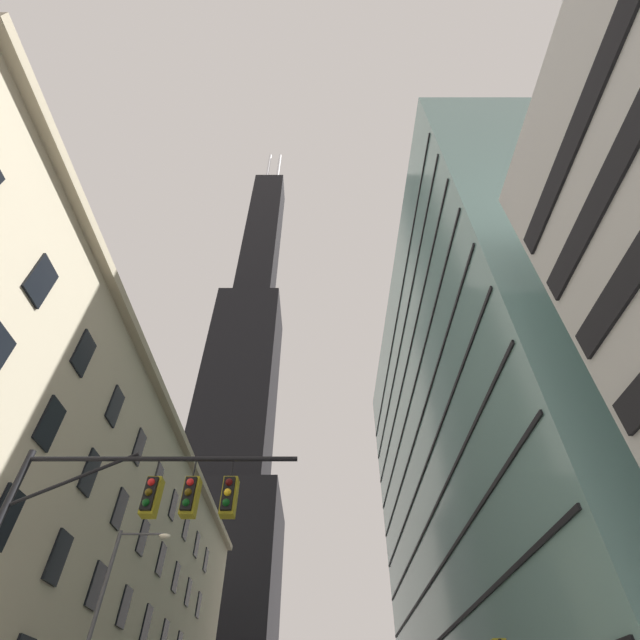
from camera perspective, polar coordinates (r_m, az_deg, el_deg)
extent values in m
cube|color=#BCAF93|center=(41.12, -33.11, -24.57)|extent=(15.73, 60.84, 22.17)
cube|color=tan|center=(41.63, -17.70, -13.42)|extent=(0.70, 60.84, 0.60)
cube|color=black|center=(22.88, -35.40, -19.77)|extent=(0.14, 1.40, 2.20)
cube|color=black|center=(26.99, -30.57, -24.57)|extent=(0.14, 1.40, 2.20)
cube|color=black|center=(31.37, -26.82, -27.97)|extent=(0.14, 1.40, 2.20)
cube|color=black|center=(35.90, -23.84, -30.45)|extent=(0.14, 1.40, 2.20)
cube|color=black|center=(40.55, -21.44, -32.32)|extent=(0.14, 1.40, 2.20)
cube|color=black|center=(45.27, -19.46, -33.77)|extent=(0.14, 1.40, 2.20)
cube|color=black|center=(24.44, -31.34, -11.16)|extent=(0.14, 1.40, 2.20)
cube|color=black|center=(28.33, -27.42, -16.85)|extent=(0.14, 1.40, 2.20)
cube|color=black|center=(32.52, -24.32, -21.08)|extent=(0.14, 1.40, 2.20)
cube|color=black|center=(36.91, -21.83, -24.28)|extent=(0.14, 1.40, 2.20)
cube|color=black|center=(41.45, -19.78, -26.77)|extent=(0.14, 1.40, 2.20)
cube|color=black|center=(46.08, -18.08, -28.73)|extent=(0.14, 1.40, 2.20)
cube|color=black|center=(50.77, -16.64, -30.32)|extent=(0.14, 1.40, 2.20)
cube|color=black|center=(55.53, -15.41, -31.63)|extent=(0.14, 1.40, 2.20)
cube|color=black|center=(23.48, -32.15, 4.32)|extent=(0.14, 1.40, 2.20)
cube|color=black|center=(26.58, -28.05, -3.70)|extent=(0.14, 1.40, 2.20)
cube|color=black|center=(30.19, -24.82, -9.92)|extent=(0.14, 1.40, 2.20)
cube|color=black|center=(34.15, -22.23, -14.73)|extent=(0.14, 1.40, 2.20)
cube|color=black|center=(38.36, -20.11, -18.49)|extent=(0.14, 1.40, 2.20)
cube|color=black|center=(42.74, -18.35, -21.48)|extent=(0.14, 1.40, 2.20)
cube|color=black|center=(47.24, -16.87, -23.90)|extent=(0.14, 1.40, 2.20)
cube|color=black|center=(51.84, -15.61, -25.87)|extent=(0.14, 1.40, 2.20)
cube|color=black|center=(56.50, -14.52, -27.52)|extent=(0.14, 1.40, 2.20)
cube|color=black|center=(102.21, -14.47, -32.28)|extent=(25.78, 25.78, 41.35)
cube|color=black|center=(122.34, -10.28, -8.55)|extent=(18.05, 18.05, 60.14)
cube|color=black|center=(170.30, -7.40, 10.26)|extent=(11.60, 11.60, 75.18)
cylinder|color=silver|center=(215.26, -6.72, 18.43)|extent=(1.20, 1.20, 29.98)
cylinder|color=silver|center=(214.80, -5.43, 18.47)|extent=(1.20, 1.20, 29.98)
cube|color=black|center=(18.03, 32.84, 14.64)|extent=(0.16, 9.79, 1.10)
cube|color=black|center=(20.37, 29.46, 19.23)|extent=(0.16, 9.79, 1.10)
cube|color=gray|center=(50.92, 21.96, -15.48)|extent=(17.87, 52.30, 46.99)
cube|color=black|center=(43.61, 15.12, -34.48)|extent=(0.12, 51.30, 0.24)
cube|color=black|center=(44.38, 14.04, -29.45)|extent=(0.12, 51.30, 0.24)
cube|color=black|center=(45.49, 13.10, -24.62)|extent=(0.12, 51.30, 0.24)
cube|color=black|center=(46.92, 12.28, -20.04)|extent=(0.12, 51.30, 0.24)
cube|color=black|center=(48.63, 11.56, -15.76)|extent=(0.12, 51.30, 0.24)
cube|color=black|center=(50.60, 10.91, -11.79)|extent=(0.12, 51.30, 0.24)
cube|color=black|center=(52.81, 10.33, -8.13)|extent=(0.12, 51.30, 0.24)
cube|color=black|center=(55.21, 9.81, -4.78)|extent=(0.12, 51.30, 0.24)
cube|color=black|center=(57.79, 9.34, -1.72)|extent=(0.12, 51.30, 0.24)
cylinder|color=black|center=(14.34, -19.51, -16.34)|extent=(7.81, 0.14, 0.14)
cylinder|color=black|center=(15.02, -28.94, -17.28)|extent=(3.21, 0.10, 1.62)
cylinder|color=black|center=(14.25, -20.19, -17.36)|extent=(0.04, 0.04, 0.60)
cube|color=black|center=(13.95, -20.98, -20.07)|extent=(0.30, 0.30, 0.90)
cube|color=olive|center=(14.10, -20.80, -20.36)|extent=(0.40, 0.40, 1.04)
sphere|color=red|center=(13.92, -20.86, -18.75)|extent=(0.20, 0.20, 0.20)
sphere|color=#4B3A08|center=(13.82, -21.16, -19.78)|extent=(0.20, 0.20, 0.20)
sphere|color=#083D10|center=(13.71, -21.48, -20.83)|extent=(0.20, 0.20, 0.20)
cylinder|color=black|center=(13.93, -15.83, -17.77)|extent=(0.04, 0.04, 0.60)
cube|color=black|center=(13.63, -16.47, -20.57)|extent=(0.30, 0.30, 0.90)
cube|color=olive|center=(13.78, -16.32, -20.86)|extent=(0.40, 0.40, 1.04)
sphere|color=red|center=(13.60, -16.37, -19.22)|extent=(0.20, 0.20, 0.20)
sphere|color=#4B3A08|center=(13.49, -16.62, -20.29)|extent=(0.20, 0.20, 0.20)
sphere|color=#083D10|center=(13.39, -16.88, -21.37)|extent=(0.20, 0.20, 0.20)
cylinder|color=black|center=(13.69, -11.28, -18.10)|extent=(0.04, 0.04, 0.60)
cube|color=black|center=(13.39, -11.75, -20.97)|extent=(0.30, 0.30, 0.90)
cube|color=olive|center=(13.54, -11.64, -21.25)|extent=(0.40, 0.40, 1.04)
sphere|color=#450808|center=(13.36, -11.67, -19.60)|extent=(0.20, 0.20, 0.20)
sphere|color=yellow|center=(13.25, -11.85, -20.69)|extent=(0.20, 0.20, 0.20)
sphere|color=#083D10|center=(13.14, -12.04, -21.80)|extent=(0.20, 0.20, 0.20)
cylinder|color=#47474C|center=(24.75, -21.84, -23.99)|extent=(2.13, 0.10, 0.10)
ellipsoid|color=#EFE5C6|center=(24.38, -19.36, -24.57)|extent=(0.56, 0.32, 0.24)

